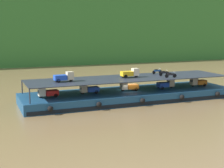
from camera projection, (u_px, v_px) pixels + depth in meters
The scene contains 14 objects.
ground_plane at pixel (129, 100), 50.65m from camera, with size 400.00×400.00×0.00m, color brown.
hillside_far_bank at pixel (42, 0), 112.15m from camera, with size 131.06×40.18×37.03m.
cargo_barge at pixel (129, 95), 50.50m from camera, with size 32.63×9.18×1.50m.
cargo_rack at pixel (129, 78), 50.09m from camera, with size 31.03×7.80×2.00m.
mini_truck_lower_stern at pixel (48, 92), 45.22m from camera, with size 2.78×1.27×1.38m.
mini_truck_lower_aft at pixel (89, 89), 47.93m from camera, with size 2.74×1.20×1.38m.
mini_truck_lower_mid at pixel (129, 86), 50.17m from camera, with size 2.77×1.25×1.38m.
mini_truck_lower_fore at pixel (166, 84), 52.31m from camera, with size 2.76×1.23×1.38m.
mini_truck_lower_bow at pixel (198, 82), 54.36m from camera, with size 2.78×1.27×1.38m.
mini_truck_upper_stern at pixel (64, 77), 46.02m from camera, with size 2.79×1.29×1.38m.
mini_truck_upper_mid at pixel (130, 73), 50.10m from camera, with size 2.76×1.24×1.38m.
motorcycle_upper_port at pixel (171, 75), 50.02m from camera, with size 1.90×0.55×0.87m.
motorcycle_upper_centre at pixel (164, 73), 52.25m from camera, with size 1.90×0.55×0.87m.
motorcycle_upper_stbd at pixel (157, 71), 54.42m from camera, with size 1.90×0.55×0.87m.
Camera 1 is at (-20.99, -44.99, 10.66)m, focal length 52.93 mm.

